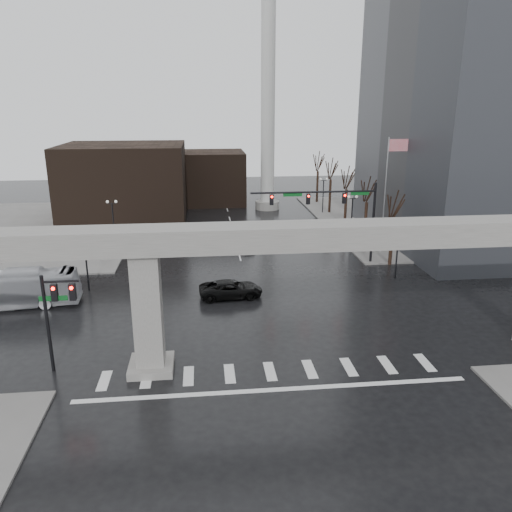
# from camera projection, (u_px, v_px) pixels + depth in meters

# --- Properties ---
(ground) EXTENTS (160.00, 160.00, 0.00)m
(ground) POSITION_uv_depth(u_px,v_px,m) (268.00, 363.00, 30.54)
(ground) COLOR black
(ground) RESTS_ON ground
(sidewalk_ne) EXTENTS (28.00, 36.00, 0.15)m
(sidewalk_ne) POSITION_uv_depth(u_px,v_px,m) (423.00, 220.00, 67.42)
(sidewalk_ne) COLOR slate
(sidewalk_ne) RESTS_ON ground
(sidewalk_nw) EXTENTS (28.00, 36.00, 0.15)m
(sidewalk_nw) POSITION_uv_depth(u_px,v_px,m) (23.00, 230.00, 62.02)
(sidewalk_nw) COLOR slate
(sidewalk_nw) RESTS_ON ground
(elevated_guideway) EXTENTS (48.00, 2.60, 8.70)m
(elevated_guideway) POSITION_uv_depth(u_px,v_px,m) (290.00, 255.00, 28.64)
(elevated_guideway) COLOR #999690
(elevated_guideway) RESTS_ON ground
(office_tower) EXTENTS (22.00, 26.00, 42.00)m
(office_tower) POSITION_uv_depth(u_px,v_px,m) (502.00, 45.00, 51.96)
(office_tower) COLOR #5C5D61
(office_tower) RESTS_ON ground
(building_far_left) EXTENTS (16.00, 14.00, 10.00)m
(building_far_left) POSITION_uv_depth(u_px,v_px,m) (125.00, 182.00, 67.51)
(building_far_left) COLOR black
(building_far_left) RESTS_ON ground
(building_far_mid) EXTENTS (10.00, 10.00, 8.00)m
(building_far_mid) POSITION_uv_depth(u_px,v_px,m) (212.00, 177.00, 78.55)
(building_far_mid) COLOR black
(building_far_mid) RESTS_ON ground
(smokestack) EXTENTS (3.60, 3.60, 30.00)m
(smokestack) POSITION_uv_depth(u_px,v_px,m) (268.00, 117.00, 70.93)
(smokestack) COLOR beige
(smokestack) RESTS_ON ground
(signal_mast_arm) EXTENTS (12.12, 0.43, 8.00)m
(signal_mast_arm) POSITION_uv_depth(u_px,v_px,m) (336.00, 206.00, 47.61)
(signal_mast_arm) COLOR black
(signal_mast_arm) RESTS_ON ground
(signal_left_pole) EXTENTS (2.30, 0.30, 6.00)m
(signal_left_pole) POSITION_uv_depth(u_px,v_px,m) (55.00, 307.00, 28.54)
(signal_left_pole) COLOR black
(signal_left_pole) RESTS_ON ground
(flagpole_assembly) EXTENTS (2.06, 0.12, 12.00)m
(flagpole_assembly) POSITION_uv_depth(u_px,v_px,m) (389.00, 182.00, 50.81)
(flagpole_assembly) COLOR silver
(flagpole_assembly) RESTS_ON ground
(lamp_right_0) EXTENTS (1.22, 0.32, 5.11)m
(lamp_right_0) POSITION_uv_depth(u_px,v_px,m) (398.00, 242.00, 44.22)
(lamp_right_0) COLOR black
(lamp_right_0) RESTS_ON ground
(lamp_right_1) EXTENTS (1.22, 0.32, 5.11)m
(lamp_right_1) POSITION_uv_depth(u_px,v_px,m) (352.00, 209.00, 57.52)
(lamp_right_1) COLOR black
(lamp_right_1) RESTS_ON ground
(lamp_right_2) EXTENTS (1.22, 0.32, 5.11)m
(lamp_right_2) POSITION_uv_depth(u_px,v_px,m) (323.00, 189.00, 70.82)
(lamp_right_2) COLOR black
(lamp_right_2) RESTS_ON ground
(lamp_left_0) EXTENTS (1.22, 0.32, 5.11)m
(lamp_left_0) POSITION_uv_depth(u_px,v_px,m) (85.00, 251.00, 41.41)
(lamp_left_0) COLOR black
(lamp_left_0) RESTS_ON ground
(lamp_left_1) EXTENTS (1.22, 0.32, 5.11)m
(lamp_left_1) POSITION_uv_depth(u_px,v_px,m) (113.00, 215.00, 54.71)
(lamp_left_1) COLOR black
(lamp_left_1) RESTS_ON ground
(lamp_left_2) EXTENTS (1.22, 0.32, 5.11)m
(lamp_left_2) POSITION_uv_depth(u_px,v_px,m) (130.00, 193.00, 68.01)
(lamp_left_2) COLOR black
(lamp_left_2) RESTS_ON ground
(tree_right_0) EXTENTS (1.09, 1.58, 7.50)m
(tree_right_0) POSITION_uv_depth(u_px,v_px,m) (392.00, 237.00, 48.34)
(tree_right_0) COLOR black
(tree_right_0) RESTS_ON ground
(tree_right_1) EXTENTS (1.09, 1.61, 7.67)m
(tree_right_1) POSITION_uv_depth(u_px,v_px,m) (366.00, 218.00, 55.92)
(tree_right_1) COLOR black
(tree_right_1) RESTS_ON ground
(tree_right_2) EXTENTS (1.10, 1.63, 7.85)m
(tree_right_2) POSITION_uv_depth(u_px,v_px,m) (346.00, 204.00, 63.50)
(tree_right_2) COLOR black
(tree_right_2) RESTS_ON ground
(tree_right_3) EXTENTS (1.11, 1.66, 8.02)m
(tree_right_3) POSITION_uv_depth(u_px,v_px,m) (330.00, 193.00, 71.09)
(tree_right_3) COLOR black
(tree_right_3) RESTS_ON ground
(tree_right_4) EXTENTS (1.12, 1.69, 8.19)m
(tree_right_4) POSITION_uv_depth(u_px,v_px,m) (318.00, 184.00, 78.67)
(tree_right_4) COLOR black
(tree_right_4) RESTS_ON ground
(pickup_truck) EXTENTS (5.30, 2.72, 1.43)m
(pickup_truck) POSITION_uv_depth(u_px,v_px,m) (231.00, 289.00, 40.62)
(pickup_truck) COLOR black
(pickup_truck) RESTS_ON ground
(city_bus) EXTENTS (10.65, 3.28, 2.92)m
(city_bus) POSITION_uv_depth(u_px,v_px,m) (9.00, 289.00, 38.52)
(city_bus) COLOR silver
(city_bus) RESTS_ON ground
(far_car) EXTENTS (2.17, 4.24, 1.38)m
(far_car) POSITION_uv_depth(u_px,v_px,m) (245.00, 240.00, 55.08)
(far_car) COLOR black
(far_car) RESTS_ON ground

